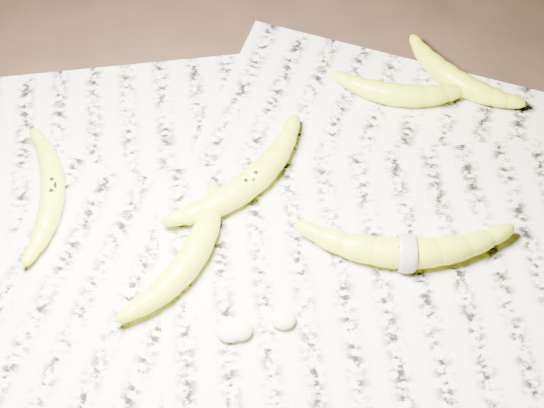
{
  "coord_description": "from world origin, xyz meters",
  "views": [
    {
      "loc": [
        0.01,
        -0.45,
        0.85
      ],
      "look_at": [
        0.0,
        0.05,
        0.05
      ],
      "focal_mm": 50.0,
      "sensor_mm": 36.0,
      "label": 1
    }
  ],
  "objects_px": {
    "banana_center": "(250,182)",
    "banana_upper_b": "(455,78)",
    "banana_left_b": "(190,259)",
    "banana_taped": "(406,252)",
    "banana_upper_a": "(403,93)",
    "banana_left_a": "(52,190)"
  },
  "relations": [
    {
      "from": "banana_left_b",
      "to": "banana_upper_b",
      "type": "bearing_deg",
      "value": -22.09
    },
    {
      "from": "banana_left_a",
      "to": "banana_left_b",
      "type": "distance_m",
      "value": 0.21
    },
    {
      "from": "banana_center",
      "to": "banana_upper_b",
      "type": "distance_m",
      "value": 0.34
    },
    {
      "from": "banana_left_b",
      "to": "banana_upper_a",
      "type": "height_order",
      "value": "banana_left_b"
    },
    {
      "from": "banana_left_a",
      "to": "banana_taped",
      "type": "height_order",
      "value": "banana_taped"
    },
    {
      "from": "banana_left_b",
      "to": "banana_taped",
      "type": "height_order",
      "value": "banana_taped"
    },
    {
      "from": "banana_left_a",
      "to": "banana_upper_b",
      "type": "xyz_separation_m",
      "value": [
        0.55,
        0.2,
        0.0
      ]
    },
    {
      "from": "banana_center",
      "to": "banana_taped",
      "type": "xyz_separation_m",
      "value": [
        0.2,
        -0.1,
        0.0
      ]
    },
    {
      "from": "banana_upper_b",
      "to": "banana_left_a",
      "type": "bearing_deg",
      "value": -118.77
    },
    {
      "from": "banana_upper_a",
      "to": "banana_center",
      "type": "bearing_deg",
      "value": -138.3
    },
    {
      "from": "banana_taped",
      "to": "banana_center",
      "type": "bearing_deg",
      "value": 152.92
    },
    {
      "from": "banana_left_b",
      "to": "banana_center",
      "type": "relative_size",
      "value": 0.9
    },
    {
      "from": "banana_center",
      "to": "banana_upper_a",
      "type": "height_order",
      "value": "banana_center"
    },
    {
      "from": "banana_taped",
      "to": "banana_upper_b",
      "type": "relative_size",
      "value": 1.44
    },
    {
      "from": "banana_left_a",
      "to": "banana_upper_a",
      "type": "height_order",
      "value": "banana_upper_a"
    },
    {
      "from": "banana_left_b",
      "to": "banana_taped",
      "type": "relative_size",
      "value": 0.79
    },
    {
      "from": "banana_left_b",
      "to": "banana_upper_b",
      "type": "xyz_separation_m",
      "value": [
        0.36,
        0.3,
        -0.0
      ]
    },
    {
      "from": "banana_left_b",
      "to": "banana_upper_a",
      "type": "xyz_separation_m",
      "value": [
        0.29,
        0.27,
        -0.0
      ]
    },
    {
      "from": "banana_upper_b",
      "to": "banana_center",
      "type": "bearing_deg",
      "value": -106.27
    },
    {
      "from": "banana_center",
      "to": "banana_taped",
      "type": "bearing_deg",
      "value": -72.65
    },
    {
      "from": "banana_left_b",
      "to": "banana_center",
      "type": "xyz_separation_m",
      "value": [
        0.07,
        0.11,
        0.0
      ]
    },
    {
      "from": "banana_left_a",
      "to": "banana_left_b",
      "type": "xyz_separation_m",
      "value": [
        0.19,
        -0.1,
        0.0
      ]
    }
  ]
}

